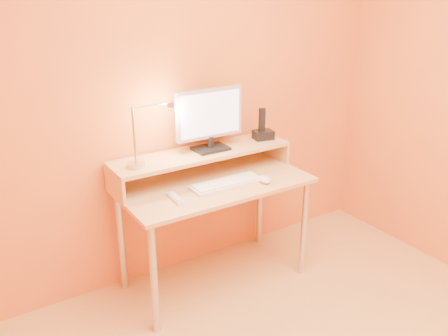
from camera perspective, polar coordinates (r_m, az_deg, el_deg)
wall_back at (r=3.07m, az=-4.38°, el=9.44°), size 3.00×0.04×2.50m
desk_leg_fl at (r=2.72m, az=-8.45°, el=-13.18°), size 0.04×0.04×0.69m
desk_leg_fr at (r=3.24m, az=9.65°, el=-7.19°), size 0.04×0.04×0.69m
desk_leg_bl at (r=3.12m, az=-12.31°, el=-8.61°), size 0.04×0.04×0.69m
desk_leg_br at (r=3.58m, az=4.34°, el=-4.04°), size 0.04×0.04×0.69m
desk_lower at (r=2.96m, az=-1.15°, el=-1.95°), size 1.20×0.60×0.02m
shelf_riser_left at (r=2.83m, az=-13.05°, el=-1.94°), size 0.02×0.30×0.14m
shelf_riser_right at (r=3.37m, az=6.12°, el=2.30°), size 0.02×0.30×0.14m
desk_shelf at (r=3.03m, az=-2.65°, el=1.78°), size 1.20×0.30×0.02m
monitor_foot at (r=3.05m, az=-1.63°, el=2.38°), size 0.22×0.16×0.02m
monitor_neck at (r=3.03m, az=-1.64°, el=3.17°), size 0.04×0.04×0.07m
monitor_panel at (r=2.99m, az=-1.77°, el=6.59°), size 0.46×0.04×0.31m
monitor_back at (r=3.01m, az=-2.00°, el=6.68°), size 0.42×0.02×0.27m
monitor_screen at (r=2.98m, az=-1.59°, el=6.51°), size 0.42×0.01×0.27m
lamp_base at (r=2.80m, az=-10.54°, el=0.37°), size 0.10×0.10×0.02m
lamp_post at (r=2.75m, az=-10.79°, el=3.83°), size 0.01×0.01×0.33m
lamp_arm at (r=2.75m, az=-8.69°, el=7.54°), size 0.24×0.01×0.01m
lamp_head at (r=2.80m, az=-6.42°, el=7.60°), size 0.04×0.04×0.03m
lamp_bulb at (r=2.80m, az=-6.41°, el=7.28°), size 0.03×0.03×0.00m
phone_dock at (r=3.27m, az=4.76°, el=4.01°), size 0.15×0.12×0.06m
phone_handset at (r=3.23m, az=4.60°, el=5.83°), size 0.04×0.03×0.16m
phone_led at (r=3.26m, az=5.93°, el=3.90°), size 0.01×0.00×0.04m
keyboard at (r=2.90m, az=0.34°, el=-1.95°), size 0.46×0.15×0.02m
mouse at (r=2.96m, az=4.93°, el=-1.36°), size 0.10×0.13×0.04m
remote_control at (r=2.74m, az=-5.89°, el=-3.63°), size 0.05×0.17×0.02m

